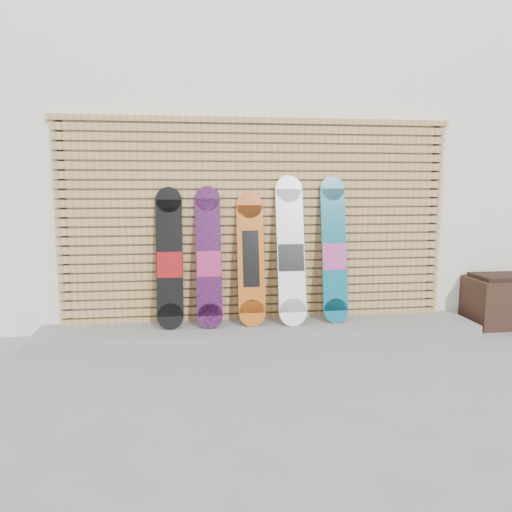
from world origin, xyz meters
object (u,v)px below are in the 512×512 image
object	(u,v)px
snowboard_0	(170,259)
snowboard_2	(251,259)
snowboard_4	(334,250)
snowboard_3	(291,251)
snowboard_1	(209,258)

from	to	relation	value
snowboard_0	snowboard_2	xyz separation A→B (m)	(0.85, 0.00, -0.02)
snowboard_2	snowboard_4	distance (m)	0.91
snowboard_2	snowboard_3	world-z (taller)	snowboard_3
snowboard_2	snowboard_1	bearing A→B (deg)	-177.86
snowboard_2	snowboard_3	bearing A→B (deg)	-3.68
snowboard_2	snowboard_4	xyz separation A→B (m)	(0.91, 0.00, 0.07)
snowboard_2	snowboard_3	xyz separation A→B (m)	(0.42, -0.03, 0.08)
snowboard_3	snowboard_2	bearing A→B (deg)	176.32
snowboard_0	snowboard_1	bearing A→B (deg)	-1.77
snowboard_3	snowboard_4	world-z (taller)	snowboard_3
snowboard_0	snowboard_2	world-z (taller)	snowboard_0
snowboard_0	snowboard_4	xyz separation A→B (m)	(1.75, 0.01, 0.06)
snowboard_2	snowboard_4	bearing A→B (deg)	0.22
snowboard_0	snowboard_3	distance (m)	1.27
snowboard_0	snowboard_2	distance (m)	0.85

